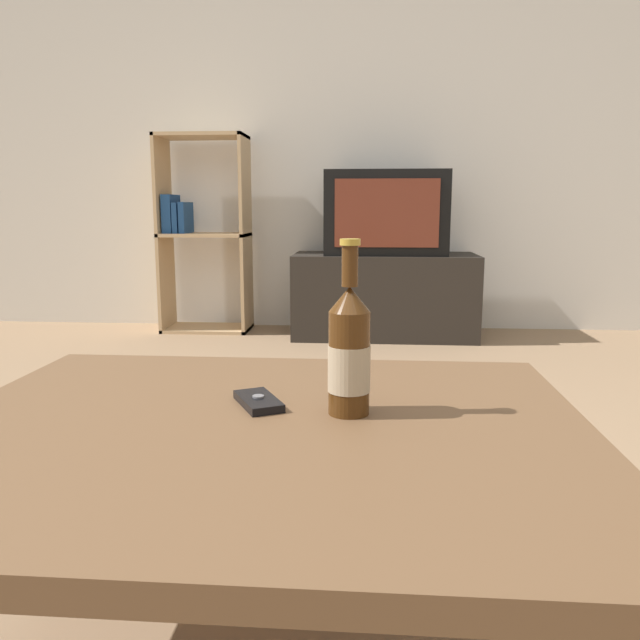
% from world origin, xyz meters
% --- Properties ---
extents(back_wall, '(8.00, 0.05, 2.60)m').
position_xyz_m(back_wall, '(0.00, 3.02, 1.30)').
color(back_wall, silver).
rests_on(back_wall, ground_plane).
extents(coffee_table, '(1.03, 0.85, 0.41)m').
position_xyz_m(coffee_table, '(0.00, 0.00, 0.36)').
color(coffee_table, brown).
rests_on(coffee_table, ground_plane).
extents(tv_stand, '(1.05, 0.47, 0.48)m').
position_xyz_m(tv_stand, '(0.26, 2.71, 0.24)').
color(tv_stand, '#28231E').
rests_on(tv_stand, ground_plane).
extents(television, '(0.69, 0.41, 0.47)m').
position_xyz_m(television, '(0.26, 2.71, 0.72)').
color(television, black).
rests_on(television, tv_stand).
extents(bookshelf, '(0.52, 0.30, 1.17)m').
position_xyz_m(bookshelf, '(-0.85, 2.81, 0.61)').
color(bookshelf, tan).
rests_on(bookshelf, ground_plane).
extents(beer_bottle, '(0.07, 0.07, 0.28)m').
position_xyz_m(beer_bottle, '(0.14, 0.06, 0.52)').
color(beer_bottle, '#47280F').
rests_on(beer_bottle, coffee_table).
extents(cell_phone, '(0.10, 0.13, 0.02)m').
position_xyz_m(cell_phone, '(-0.02, 0.09, 0.42)').
color(cell_phone, black).
rests_on(cell_phone, coffee_table).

